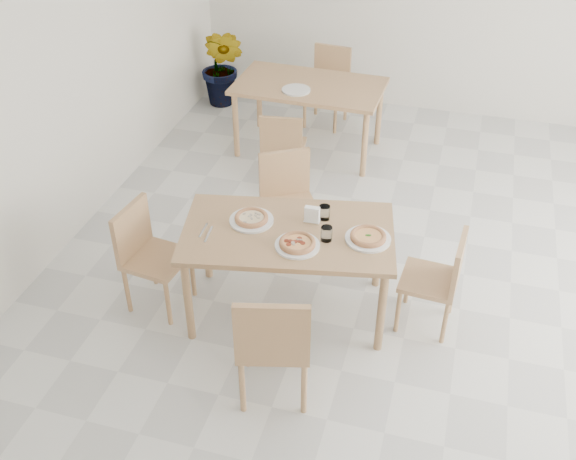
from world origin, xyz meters
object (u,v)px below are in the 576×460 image
(plate_margherita, at_px, (368,239))
(pizza_margherita, at_px, (368,236))
(pizza_mushroom, at_px, (251,218))
(napkin_holder, at_px, (312,215))
(main_table, at_px, (288,240))
(second_table, at_px, (309,92))
(plate_empty, at_px, (296,90))
(pizza_pepperoni, at_px, (297,243))
(tumbler_a, at_px, (324,212))
(chair_west, at_px, (147,250))
(plate_pepperoni, at_px, (297,245))
(plate_mushroom, at_px, (252,220))
(potted_plant, at_px, (223,67))
(chair_south, at_px, (273,340))
(tumbler_b, at_px, (327,234))
(chair_north, at_px, (288,196))
(chair_east, at_px, (441,276))
(chair_back_n, at_px, (329,80))
(chair_back_s, at_px, (283,145))

(plate_margherita, distance_m, pizza_margherita, 0.02)
(pizza_mushroom, xyz_separation_m, napkin_holder, (0.42, 0.11, 0.03))
(main_table, height_order, second_table, same)
(main_table, height_order, pizza_margherita, pizza_margherita)
(napkin_holder, distance_m, plate_empty, 2.28)
(pizza_pepperoni, height_order, second_table, pizza_pepperoni)
(tumbler_a, xyz_separation_m, plate_empty, (-0.79, 2.09, -0.04))
(chair_west, xyz_separation_m, plate_pepperoni, (1.16, 0.03, 0.27))
(pizza_mushroom, height_order, second_table, pizza_mushroom)
(second_table, bearing_deg, plate_mushroom, -83.52)
(plate_margherita, height_order, potted_plant, potted_plant)
(chair_south, height_order, tumbler_b, chair_south)
(chair_north, relative_size, plate_pepperoni, 2.79)
(napkin_holder, distance_m, potted_plant, 3.69)
(chair_south, height_order, plate_pepperoni, chair_south)
(main_table, height_order, chair_west, chair_west)
(chair_east, relative_size, second_table, 0.53)
(pizza_mushroom, bearing_deg, chair_east, 4.32)
(tumbler_a, bearing_deg, plate_empty, 110.64)
(chair_south, bearing_deg, pizza_pepperoni, -101.04)
(tumbler_a, bearing_deg, main_table, -133.68)
(chair_west, height_order, tumbler_a, tumbler_a)
(main_table, xyz_separation_m, chair_back_n, (-0.45, 3.24, -0.17))
(plate_mushroom, relative_size, napkin_holder, 2.44)
(chair_north, xyz_separation_m, chair_west, (-0.81, -0.99, -0.01))
(chair_north, bearing_deg, chair_west, -159.88)
(chair_back_n, bearing_deg, plate_pepperoni, -74.10)
(plate_mushroom, bearing_deg, napkin_holder, 13.96)
(chair_north, relative_size, pizza_margherita, 2.92)
(chair_west, bearing_deg, plate_empty, -3.01)
(chair_north, bearing_deg, napkin_holder, -90.99)
(tumbler_a, height_order, tumbler_b, same)
(chair_back_n, xyz_separation_m, plate_empty, (-0.13, -0.92, 0.26))
(tumbler_a, distance_m, chair_back_n, 3.10)
(chair_west, height_order, second_table, chair_west)
(chair_south, distance_m, plate_mushroom, 1.03)
(plate_pepperoni, xyz_separation_m, tumbler_a, (0.10, 0.38, 0.04))
(chair_back_n, bearing_deg, chair_back_s, -86.80)
(pizza_pepperoni, distance_m, tumbler_a, 0.39)
(chair_back_s, bearing_deg, pizza_mushroom, 91.03)
(chair_north, distance_m, plate_pepperoni, 1.05)
(chair_back_n, height_order, potted_plant, potted_plant)
(plate_pepperoni, distance_m, potted_plant, 3.94)
(pizza_pepperoni, height_order, napkin_holder, napkin_holder)
(chair_north, height_order, potted_plant, potted_plant)
(chair_back_s, bearing_deg, napkin_holder, 105.92)
(potted_plant, bearing_deg, pizza_mushroom, -65.98)
(chair_south, relative_size, napkin_holder, 7.09)
(main_table, bearing_deg, plate_margherita, -5.86)
(plate_margherita, height_order, chair_back_s, chair_back_s)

